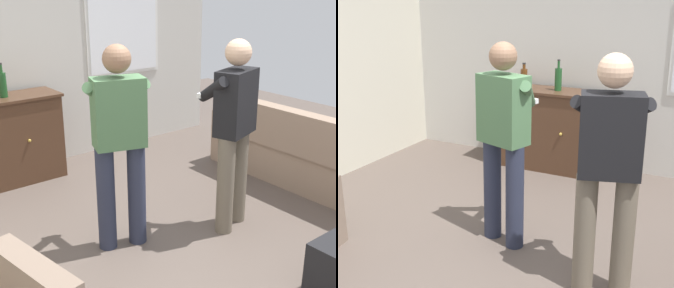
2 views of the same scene
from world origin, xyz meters
The scene contains 6 objects.
ground centered at (0.00, 0.00, 0.00)m, with size 10.40×10.40×0.00m, color brown.
wall_back_with_window centered at (0.04, 2.66, 1.40)m, with size 5.20×0.15×2.80m.
couch centered at (1.96, 0.22, 0.33)m, with size 0.57×2.43×0.86m.
bottle_liquor_amber centered at (-0.46, 2.30, 1.10)m, with size 0.08×0.08×0.36m.
person_standing_left centered at (-0.22, 0.46, 0.94)m, with size 0.53×0.52×1.68m.
person_standing_right centered at (0.72, 0.12, 0.94)m, with size 0.53×0.52×1.68m.
Camera 1 is at (-2.09, -2.52, 2.12)m, focal length 50.00 mm.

